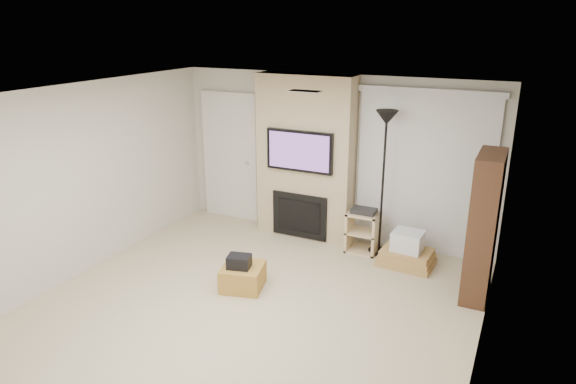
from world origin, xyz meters
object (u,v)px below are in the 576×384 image
at_px(ottoman, 243,277).
at_px(bookshelf, 483,227).
at_px(av_stand, 363,229).
at_px(floor_lamp, 385,143).
at_px(box_stack, 407,252).

xyz_separation_m(ottoman, bookshelf, (2.68, 1.11, 0.75)).
bearing_deg(av_stand, floor_lamp, 13.01).
distance_m(floor_lamp, av_stand, 1.32).
bearing_deg(bookshelf, floor_lamp, 155.36).
distance_m(floor_lamp, box_stack, 1.54).
height_order(box_stack, bookshelf, bookshelf).
xyz_separation_m(av_stand, box_stack, (0.69, -0.16, -0.16)).
bearing_deg(bookshelf, box_stack, 155.65).
xyz_separation_m(floor_lamp, bookshelf, (1.42, -0.65, -0.75)).
height_order(av_stand, bookshelf, bookshelf).
bearing_deg(av_stand, ottoman, -120.96).
xyz_separation_m(box_stack, bookshelf, (0.96, -0.44, 0.71)).
bearing_deg(ottoman, box_stack, 42.08).
distance_m(floor_lamp, bookshelf, 1.73).
height_order(av_stand, box_stack, av_stand).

